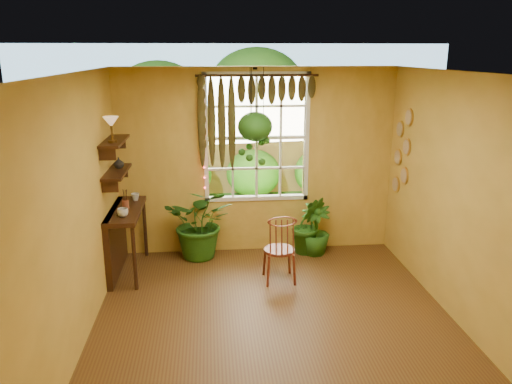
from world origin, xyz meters
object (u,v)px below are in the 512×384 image
Objects in this scene: potted_plant_left at (201,222)px; potted_plant_mid at (308,225)px; counter_ledge at (119,234)px; windsor_chair at (280,259)px; hanging_basket at (255,128)px.

potted_plant_mid is (1.56, 0.00, -0.10)m from potted_plant_left.
counter_ledge is at bearing -158.80° from potted_plant_left.
potted_plant_mid is at bearing 9.07° from counter_ledge.
windsor_chair is (2.10, -0.48, -0.24)m from counter_ledge.
potted_plant_left reaches higher than potted_plant_mid.
potted_plant_mid is 0.66× the size of hanging_basket.
potted_plant_left is at bearing 136.54° from windsor_chair.
windsor_chair is 1.06m from potted_plant_mid.
hanging_basket is (-0.79, -0.03, 1.44)m from potted_plant_mid.
counter_ledge is at bearing -168.11° from hanging_basket.
potted_plant_left is 1.22× the size of potted_plant_mid.
hanging_basket is (1.86, 0.39, 1.33)m from counter_ledge.
potted_plant_left reaches higher than counter_ledge.
potted_plant_left is at bearing 21.20° from counter_ledge.
windsor_chair is at bearing -121.42° from potted_plant_mid.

